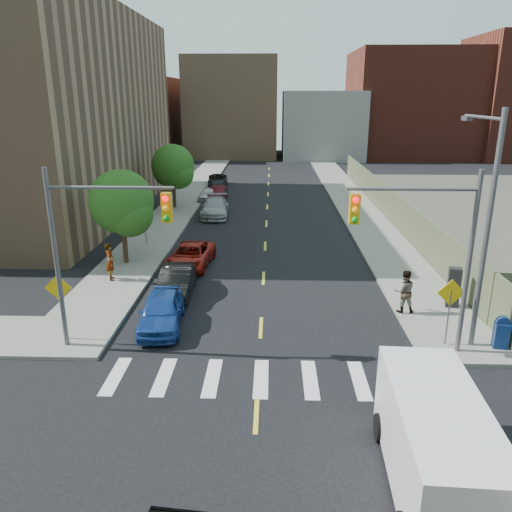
# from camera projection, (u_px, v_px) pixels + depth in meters

# --- Properties ---
(ground) EXTENTS (160.00, 160.00, 0.00)m
(ground) POSITION_uv_depth(u_px,v_px,m) (254.00, 458.00, 13.50)
(ground) COLOR black
(ground) RESTS_ON ground
(sidewalk_nw) EXTENTS (3.50, 73.00, 0.15)m
(sidewalk_nw) POSITION_uv_depth(u_px,v_px,m) (196.00, 187.00, 53.19)
(sidewalk_nw) COLOR gray
(sidewalk_nw) RESTS_ON ground
(sidewalk_ne) EXTENTS (3.50, 73.00, 0.15)m
(sidewalk_ne) POSITION_uv_depth(u_px,v_px,m) (341.00, 188.00, 52.71)
(sidewalk_ne) COLOR gray
(sidewalk_ne) RESTS_ON ground
(fence_north) EXTENTS (0.12, 44.00, 2.50)m
(fence_north) POSITION_uv_depth(u_px,v_px,m) (388.00, 203.00, 39.45)
(fence_north) COLOR #656E4D
(fence_north) RESTS_ON ground
(bg_bldg_west) EXTENTS (14.00, 18.00, 12.00)m
(bg_bldg_west) POSITION_uv_depth(u_px,v_px,m) (131.00, 118.00, 78.93)
(bg_bldg_west) COLOR #592319
(bg_bldg_west) RESTS_ON ground
(bg_bldg_midwest) EXTENTS (14.00, 16.00, 15.00)m
(bg_bldg_midwest) POSITION_uv_depth(u_px,v_px,m) (233.00, 108.00, 79.87)
(bg_bldg_midwest) COLOR #8C6B4C
(bg_bldg_midwest) RESTS_ON ground
(bg_bldg_center) EXTENTS (12.00, 16.00, 10.00)m
(bg_bldg_center) POSITION_uv_depth(u_px,v_px,m) (321.00, 125.00, 78.30)
(bg_bldg_center) COLOR gray
(bg_bldg_center) RESTS_ON ground
(bg_bldg_east) EXTENTS (18.00, 18.00, 16.00)m
(bg_bldg_east) POSITION_uv_depth(u_px,v_px,m) (409.00, 105.00, 78.85)
(bg_bldg_east) COLOR #592319
(bg_bldg_east) RESTS_ON ground
(signal_nw) EXTENTS (4.59, 0.30, 7.00)m
(signal_nw) POSITION_uv_depth(u_px,v_px,m) (95.00, 236.00, 18.00)
(signal_nw) COLOR #59595E
(signal_nw) RESTS_ON ground
(signal_ne) EXTENTS (4.59, 0.30, 7.00)m
(signal_ne) POSITION_uv_depth(u_px,v_px,m) (429.00, 239.00, 17.63)
(signal_ne) COLOR #59595E
(signal_ne) RESTS_ON ground
(streetlight_ne) EXTENTS (0.25, 3.70, 9.00)m
(streetlight_ne) POSITION_uv_depth(u_px,v_px,m) (485.00, 215.00, 18.21)
(streetlight_ne) COLOR #59595E
(streetlight_ne) RESTS_ON ground
(warn_sign_nw) EXTENTS (1.06, 0.06, 2.83)m
(warn_sign_nw) POSITION_uv_depth(u_px,v_px,m) (59.00, 295.00, 19.31)
(warn_sign_nw) COLOR #59595E
(warn_sign_nw) RESTS_ON ground
(warn_sign_ne) EXTENTS (1.06, 0.06, 2.83)m
(warn_sign_ne) POSITION_uv_depth(u_px,v_px,m) (450.00, 300.00, 18.85)
(warn_sign_ne) COLOR #59595E
(warn_sign_ne) RESTS_ON ground
(warn_sign_midwest) EXTENTS (1.06, 0.06, 2.83)m
(warn_sign_midwest) POSITION_uv_depth(u_px,v_px,m) (145.00, 215.00, 32.15)
(warn_sign_midwest) COLOR #59595E
(warn_sign_midwest) RESTS_ON ground
(tree_west_near) EXTENTS (3.66, 3.64, 5.52)m
(tree_west_near) POSITION_uv_depth(u_px,v_px,m) (122.00, 206.00, 27.94)
(tree_west_near) COLOR #332114
(tree_west_near) RESTS_ON ground
(tree_west_far) EXTENTS (3.66, 3.64, 5.52)m
(tree_west_far) POSITION_uv_depth(u_px,v_px,m) (173.00, 168.00, 42.21)
(tree_west_far) COLOR #332114
(tree_west_far) RESTS_ON ground
(parked_car_blue) EXTENTS (2.12, 4.42, 1.46)m
(parked_car_blue) POSITION_uv_depth(u_px,v_px,m) (161.00, 311.00, 21.01)
(parked_car_blue) COLOR #1A4194
(parked_car_blue) RESTS_ON ground
(parked_car_black) EXTENTS (1.60, 4.35, 1.42)m
(parked_car_black) POSITION_uv_depth(u_px,v_px,m) (177.00, 281.00, 24.37)
(parked_car_black) COLOR black
(parked_car_black) RESTS_ON ground
(parked_car_red) EXTENTS (2.57, 4.88, 1.31)m
(parked_car_red) POSITION_uv_depth(u_px,v_px,m) (191.00, 256.00, 28.45)
(parked_car_red) COLOR #9B180F
(parked_car_red) RESTS_ON ground
(parked_car_silver) EXTENTS (2.37, 5.27, 1.50)m
(parked_car_silver) POSITION_uv_depth(u_px,v_px,m) (215.00, 207.00, 40.34)
(parked_car_silver) COLOR #93959A
(parked_car_silver) RESTS_ON ground
(parked_car_white) EXTENTS (1.80, 3.80, 1.25)m
(parked_car_white) POSITION_uv_depth(u_px,v_px,m) (208.00, 194.00, 46.33)
(parked_car_white) COLOR silver
(parked_car_white) RESTS_ON ground
(parked_car_maroon) EXTENTS (1.64, 4.01, 1.29)m
(parked_car_maroon) POSITION_uv_depth(u_px,v_px,m) (218.00, 193.00, 46.68)
(parked_car_maroon) COLOR #410D12
(parked_car_maroon) RESTS_ON ground
(parked_car_grey) EXTENTS (2.45, 4.65, 1.25)m
(parked_car_grey) POSITION_uv_depth(u_px,v_px,m) (218.00, 180.00, 54.07)
(parked_car_grey) COLOR black
(parked_car_grey) RESTS_ON ground
(cargo_van) EXTENTS (2.51, 5.54, 2.49)m
(cargo_van) POSITION_uv_depth(u_px,v_px,m) (435.00, 439.00, 12.28)
(cargo_van) COLOR white
(cargo_van) RESTS_ON ground
(mailbox) EXTENTS (0.59, 0.49, 1.29)m
(mailbox) POSITION_uv_depth(u_px,v_px,m) (501.00, 333.00, 18.95)
(mailbox) COLOR navy
(mailbox) RESTS_ON sidewalk_ne
(payphone) EXTENTS (0.64, 0.56, 1.85)m
(payphone) POSITION_uv_depth(u_px,v_px,m) (454.00, 287.00, 22.62)
(payphone) COLOR black
(payphone) RESTS_ON sidewalk_ne
(pedestrian_west) EXTENTS (0.67, 0.83, 1.97)m
(pedestrian_west) POSITION_uv_depth(u_px,v_px,m) (110.00, 262.00, 25.92)
(pedestrian_west) COLOR gray
(pedestrian_west) RESTS_ON sidewalk_nw
(pedestrian_east) EXTENTS (0.95, 0.74, 1.95)m
(pedestrian_east) POSITION_uv_depth(u_px,v_px,m) (404.00, 291.00, 22.02)
(pedestrian_east) COLOR gray
(pedestrian_east) RESTS_ON sidewalk_ne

